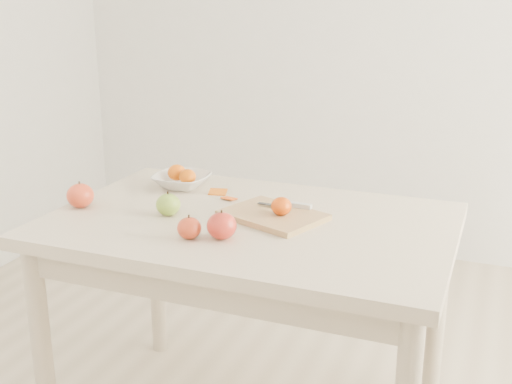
% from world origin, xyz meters
% --- Properties ---
extents(table, '(1.20, 0.80, 0.75)m').
position_xyz_m(table, '(0.00, 0.00, 0.65)').
color(table, beige).
rests_on(table, ground).
extents(cutting_board, '(0.34, 0.30, 0.02)m').
position_xyz_m(cutting_board, '(0.06, 0.03, 0.76)').
color(cutting_board, '#AA7D55').
rests_on(cutting_board, table).
extents(board_tangerine, '(0.06, 0.06, 0.05)m').
position_xyz_m(board_tangerine, '(0.09, 0.02, 0.80)').
color(board_tangerine, '#CA3807').
rests_on(board_tangerine, cutting_board).
extents(fruit_bowl, '(0.19, 0.19, 0.05)m').
position_xyz_m(fruit_bowl, '(-0.35, 0.22, 0.77)').
color(fruit_bowl, white).
rests_on(fruit_bowl, table).
extents(bowl_tangerine_near, '(0.06, 0.06, 0.06)m').
position_xyz_m(bowl_tangerine_near, '(-0.37, 0.23, 0.80)').
color(bowl_tangerine_near, orange).
rests_on(bowl_tangerine_near, fruit_bowl).
extents(bowl_tangerine_far, '(0.06, 0.06, 0.05)m').
position_xyz_m(bowl_tangerine_far, '(-0.32, 0.21, 0.80)').
color(bowl_tangerine_far, '#D46107').
rests_on(bowl_tangerine_far, fruit_bowl).
extents(orange_peel_a, '(0.07, 0.06, 0.01)m').
position_xyz_m(orange_peel_a, '(-0.20, 0.19, 0.75)').
color(orange_peel_a, '#CC5B0E').
rests_on(orange_peel_a, table).
extents(orange_peel_b, '(0.05, 0.04, 0.01)m').
position_xyz_m(orange_peel_b, '(-0.13, 0.15, 0.75)').
color(orange_peel_b, '#DF500F').
rests_on(orange_peel_b, table).
extents(paring_knife, '(0.17, 0.05, 0.01)m').
position_xyz_m(paring_knife, '(0.11, 0.10, 0.78)').
color(paring_knife, silver).
rests_on(paring_knife, cutting_board).
extents(apple_green, '(0.08, 0.08, 0.07)m').
position_xyz_m(apple_green, '(-0.24, -0.06, 0.78)').
color(apple_green, '#659C25').
rests_on(apple_green, table).
extents(apple_red_c, '(0.08, 0.08, 0.08)m').
position_xyz_m(apple_red_c, '(-0.01, -0.18, 0.79)').
color(apple_red_c, '#9E0110').
rests_on(apple_red_c, table).
extents(apple_red_d, '(0.09, 0.09, 0.08)m').
position_xyz_m(apple_red_d, '(-0.54, -0.10, 0.79)').
color(apple_red_d, '#A21A08').
rests_on(apple_red_d, table).
extents(apple_red_e, '(0.07, 0.07, 0.06)m').
position_xyz_m(apple_red_e, '(-0.09, -0.21, 0.78)').
color(apple_red_e, '#981707').
rests_on(apple_red_e, table).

